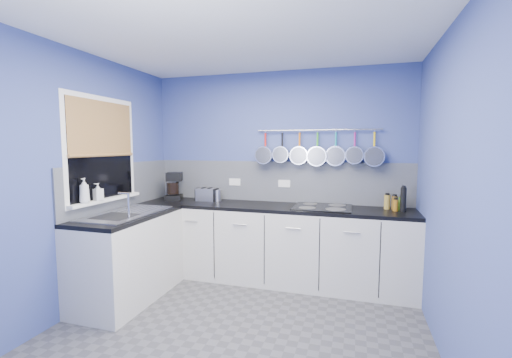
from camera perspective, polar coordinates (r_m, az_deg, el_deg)
The scene contains 40 objects.
floor at distance 3.21m, azimuth -3.25°, elevation -24.42°, with size 3.20×3.00×0.02m, color #47474C.
ceiling at distance 2.93m, azimuth -3.54°, elevation 23.86°, with size 3.20×3.00×0.02m, color white.
wall_back at distance 4.24m, azimuth 3.57°, elevation 0.93°, with size 3.20×0.02×2.50m, color #3A488C.
wall_front at distance 1.49m, azimuth -23.75°, elevation -8.14°, with size 3.20×0.02×2.50m, color #3A488C.
wall_left at distance 3.67m, azimuth -27.75°, elevation -0.42°, with size 0.02×3.00×2.50m, color #3A488C.
wall_right at distance 2.72m, azimuth 30.54°, elevation -2.43°, with size 0.02×3.00×2.50m, color #3A488C.
backsplash_back at distance 4.23m, azimuth 3.49°, elevation -0.44°, with size 3.20×0.02×0.50m, color slate.
backsplash_left at distance 4.11m, azimuth -21.64°, elevation -0.99°, with size 0.02×1.80×0.50m, color slate.
cabinet_run_back at distance 4.09m, azimuth 2.51°, elevation -10.92°, with size 3.20×0.60×0.86m, color beige.
worktop_back at distance 3.99m, azimuth 2.53°, elevation -4.71°, with size 3.20×0.60×0.04m, color black.
cabinet_run_left at distance 3.86m, azimuth -20.62°, elevation -12.33°, with size 0.60×1.20×0.86m, color beige.
worktop_left at distance 3.74m, azimuth -20.85°, elevation -5.76°, with size 0.60×1.20×0.04m, color black.
window_frame at distance 3.85m, azimuth -24.46°, elevation 4.45°, with size 0.01×1.00×1.10m, color white.
window_glass at distance 3.85m, azimuth -24.41°, elevation 4.45°, with size 0.01×0.90×1.00m, color black.
bamboo_blind at distance 3.85m, azimuth -24.45°, elevation 7.80°, with size 0.01×0.90×0.55m, color #926346.
window_sill at distance 3.87m, azimuth -23.88°, elevation -3.17°, with size 0.10×0.98×0.03m, color white.
sink_unit at distance 3.74m, azimuth -20.87°, elevation -5.40°, with size 0.50×0.95×0.01m, color silver.
mixer_tap at distance 3.48m, azimuth -20.64°, elevation -4.07°, with size 0.12×0.08×0.26m, color silver, non-canonical shape.
socket_left at distance 4.38m, azimuth -3.58°, elevation -0.50°, with size 0.15×0.01×0.09m, color white.
socket_right at distance 4.20m, azimuth 4.78°, elevation -0.77°, with size 0.15×0.01×0.09m, color white.
pot_rail at distance 4.09m, azimuth 10.33°, elevation 8.12°, with size 0.02×0.02×1.45m, color silver.
soap_bottle_a at distance 3.61m, azimuth -26.92°, elevation -1.74°, with size 0.09×0.09×0.24m, color white.
soap_bottle_b at distance 3.75m, azimuth -25.04°, elevation -1.94°, with size 0.08×0.08×0.17m, color white.
paper_towel at distance 4.55m, azimuth -14.01°, elevation -1.68°, with size 0.12×0.12×0.26m, color white.
coffee_maker at distance 4.48m, azimuth -13.67°, elevation -1.19°, with size 0.20×0.22×0.35m, color black, non-canonical shape.
toaster at distance 4.34m, azimuth -8.27°, elevation -2.60°, with size 0.25×0.14×0.16m, color silver.
canister at distance 4.30m, azimuth -6.51°, elevation -2.76°, with size 0.10×0.10×0.14m, color silver.
hob at distance 3.91m, azimuth 11.12°, elevation -4.64°, with size 0.64×0.56×0.01m, color black.
pan_0 at distance 4.19m, azimuth 1.57°, elevation 5.35°, with size 0.22×0.13×0.41m, color silver, non-canonical shape.
pan_1 at distance 4.14m, azimuth 4.42°, elevation 5.46°, with size 0.20×0.13×0.39m, color silver, non-canonical shape.
pan_2 at distance 4.10m, azimuth 7.32°, elevation 5.28°, with size 0.22×0.08×0.41m, color silver, non-canonical shape.
pan_3 at distance 4.08m, azimuth 10.27°, elevation 5.14°, with size 0.24×0.10×0.43m, color silver, non-canonical shape.
pan_4 at distance 4.06m, azimuth 13.25°, elevation 5.12°, with size 0.23×0.07×0.42m, color silver, non-canonical shape.
pan_5 at distance 4.05m, azimuth 16.26°, elevation 5.23°, with size 0.20×0.12×0.39m, color silver, non-canonical shape.
pan_6 at distance 4.06m, azimuth 19.25°, elevation 4.97°, with size 0.23×0.12×0.42m, color silver, non-canonical shape.
condiment_0 at distance 4.00m, azimuth 23.33°, elevation -3.84°, with size 0.07×0.07×0.14m, color #3F721E.
condiment_1 at distance 4.01m, azimuth 22.26°, elevation -3.72°, with size 0.06×0.06×0.15m, color brown.
condiment_2 at distance 4.00m, azimuth 21.19°, elevation -3.63°, with size 0.07×0.07×0.16m, color olive.
condiment_3 at distance 3.89m, azimuth 23.52°, elevation -3.20°, with size 0.06×0.06×0.26m, color black.
condiment_4 at distance 3.92m, azimuth 22.43°, elevation -4.12°, with size 0.05×0.05×0.12m, color #8C5914.
Camera 1 is at (0.95, -2.61, 1.59)m, focal length 23.78 mm.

